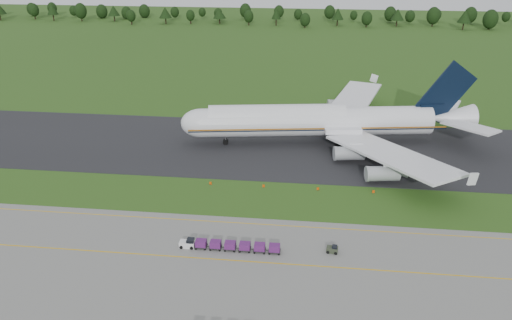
# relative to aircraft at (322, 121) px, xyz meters

# --- Properties ---
(ground) EXTENTS (600.00, 600.00, 0.00)m
(ground) POSITION_rel_aircraft_xyz_m (-15.30, -32.53, -6.19)
(ground) COLOR #284B16
(ground) RESTS_ON ground
(apron) EXTENTS (300.00, 52.00, 0.06)m
(apron) POSITION_rel_aircraft_xyz_m (-15.30, -66.53, -6.16)
(apron) COLOR slate
(apron) RESTS_ON ground
(taxiway) EXTENTS (300.00, 40.00, 0.08)m
(taxiway) POSITION_rel_aircraft_xyz_m (-15.30, -4.53, -6.15)
(taxiway) COLOR black
(taxiway) RESTS_ON ground
(apron_markings) EXTENTS (300.00, 30.20, 0.01)m
(apron_markings) POSITION_rel_aircraft_xyz_m (-15.30, -59.52, -6.13)
(apron_markings) COLOR gold
(apron_markings) RESTS_ON apron
(tree_line) EXTENTS (525.77, 23.27, 11.88)m
(tree_line) POSITION_rel_aircraft_xyz_m (-11.19, 187.85, 0.29)
(tree_line) COLOR black
(tree_line) RESTS_ON ground
(aircraft) EXTENTS (77.52, 74.42, 21.68)m
(aircraft) POSITION_rel_aircraft_xyz_m (0.00, 0.00, 0.00)
(aircraft) COLOR white
(aircraft) RESTS_ON ground
(baggage_train) EXTENTS (17.70, 1.61, 1.54)m
(baggage_train) POSITION_rel_aircraft_xyz_m (-16.21, -51.48, -5.29)
(baggage_train) COLOR silver
(baggage_train) RESTS_ON apron
(utility_cart) EXTENTS (2.05, 1.40, 1.05)m
(utility_cart) POSITION_rel_aircraft_xyz_m (1.72, -50.29, -5.62)
(utility_cart) COLOR #2D3424
(utility_cart) RESTS_ON apron
(edge_markers) EXTENTS (35.72, 0.30, 0.60)m
(edge_markers) POSITION_rel_aircraft_xyz_m (-6.58, -27.18, -5.92)
(edge_markers) COLOR #DB4506
(edge_markers) RESTS_ON ground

